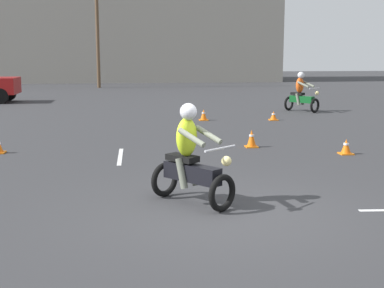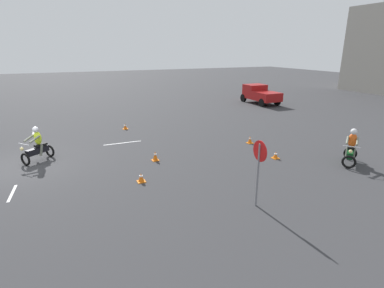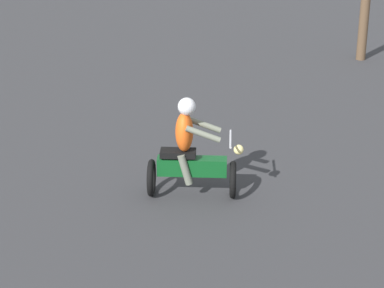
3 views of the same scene
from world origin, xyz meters
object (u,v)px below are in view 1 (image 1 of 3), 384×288
(utility_pole_far, at_px, (97,13))
(motorcycle_rider_foreground, at_px, (190,160))
(traffic_cone_mid_left, at_px, (204,115))
(traffic_cone_far_center, at_px, (346,147))
(traffic_cone_near_left, at_px, (274,116))
(motorcycle_rider_background, at_px, (301,94))
(traffic_cone_far_right, at_px, (252,139))

(utility_pole_far, bearing_deg, motorcycle_rider_foreground, -84.01)
(motorcycle_rider_foreground, height_order, traffic_cone_mid_left, motorcycle_rider_foreground)
(traffic_cone_far_center, relative_size, utility_pole_far, 0.04)
(traffic_cone_far_center, bearing_deg, utility_pole_far, 106.00)
(traffic_cone_near_left, xyz_separation_m, traffic_cone_mid_left, (-2.55, 0.25, 0.04))
(motorcycle_rider_background, relative_size, traffic_cone_far_right, 3.56)
(traffic_cone_far_right, xyz_separation_m, traffic_cone_far_center, (2.08, -1.22, -0.05))
(motorcycle_rider_background, distance_m, traffic_cone_far_right, 9.05)
(traffic_cone_near_left, xyz_separation_m, utility_pole_far, (-7.35, 19.04, 4.93))
(traffic_cone_far_right, bearing_deg, traffic_cone_mid_left, 94.90)
(motorcycle_rider_foreground, relative_size, traffic_cone_far_right, 3.56)
(motorcycle_rider_background, relative_size, traffic_cone_far_center, 4.42)
(traffic_cone_near_left, xyz_separation_m, traffic_cone_far_center, (0.01, -6.65, 0.02))
(traffic_cone_mid_left, distance_m, traffic_cone_far_right, 5.70)
(traffic_cone_near_left, bearing_deg, traffic_cone_far_right, -110.85)
(traffic_cone_mid_left, relative_size, traffic_cone_far_right, 0.88)
(motorcycle_rider_foreground, height_order, traffic_cone_far_center, motorcycle_rider_foreground)
(traffic_cone_far_right, bearing_deg, traffic_cone_far_center, -30.51)
(traffic_cone_near_left, bearing_deg, traffic_cone_mid_left, 174.30)
(motorcycle_rider_foreground, bearing_deg, traffic_cone_far_right, -153.31)
(motorcycle_rider_foreground, height_order, traffic_cone_far_right, motorcycle_rider_foreground)
(traffic_cone_far_center, xyz_separation_m, utility_pole_far, (-7.37, 25.69, 4.91))
(traffic_cone_mid_left, bearing_deg, motorcycle_rider_foreground, -99.01)
(traffic_cone_mid_left, distance_m, traffic_cone_far_center, 7.37)
(traffic_cone_far_right, distance_m, utility_pole_far, 25.50)
(motorcycle_rider_background, bearing_deg, traffic_cone_far_right, 26.88)
(traffic_cone_mid_left, bearing_deg, utility_pole_far, 104.33)
(traffic_cone_near_left, relative_size, traffic_cone_far_right, 0.72)
(utility_pole_far, bearing_deg, motorcycle_rider_background, -60.47)
(traffic_cone_mid_left, bearing_deg, motorcycle_rider_background, 28.71)
(motorcycle_rider_background, distance_m, traffic_cone_mid_left, 5.11)
(motorcycle_rider_foreground, height_order, traffic_cone_near_left, motorcycle_rider_foreground)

